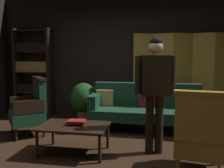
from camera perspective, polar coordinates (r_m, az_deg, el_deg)
ground_plane at (r=3.74m, az=-2.29°, el=-16.10°), size 10.00×10.00×0.00m
back_wall at (r=5.86m, az=2.92°, el=6.28°), size 7.20×0.10×2.80m
folding_screen at (r=5.67m, az=15.68°, el=1.82°), size 2.13×0.26×1.90m
bookshelf at (r=6.28m, az=-17.30°, el=3.01°), size 0.90×0.32×2.05m
velvet_couch at (r=4.92m, az=7.72°, el=-4.99°), size 2.12×0.78×0.88m
coffee_table at (r=3.77m, az=-8.64°, el=-9.93°), size 1.00×0.64×0.42m
armchair_gilt_accent at (r=3.29m, az=19.15°, el=-10.66°), size 0.65×0.65×1.04m
armchair_wing_left at (r=4.75m, az=-17.97°, el=-5.25°), size 0.81×0.81×1.04m
standing_figure at (r=3.66m, az=9.76°, el=-0.05°), size 0.58×0.30×1.70m
potted_plant at (r=5.36m, az=-6.48°, el=-3.58°), size 0.56×0.56×0.85m
book_black_cloth at (r=3.78m, az=-8.04°, el=-8.91°), size 0.21×0.17×0.03m
book_red_leather at (r=3.77m, az=-8.05°, el=-8.40°), size 0.27×0.20×0.04m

